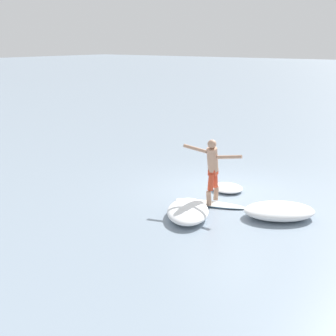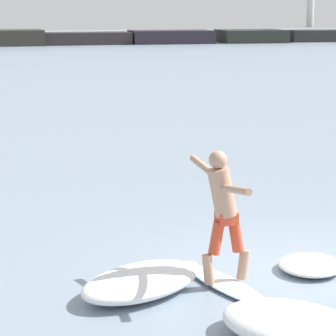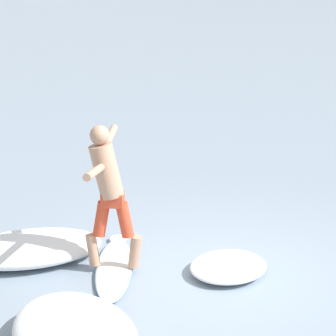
{
  "view_description": "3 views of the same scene",
  "coord_description": "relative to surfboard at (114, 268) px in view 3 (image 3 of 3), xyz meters",
  "views": [
    {
      "loc": [
        -11.67,
        -6.36,
        4.31
      ],
      "look_at": [
        -1.83,
        0.77,
        0.98
      ],
      "focal_mm": 50.0,
      "sensor_mm": 36.0,
      "label": 1
    },
    {
      "loc": [
        -4.56,
        -9.75,
        3.67
      ],
      "look_at": [
        -1.66,
        1.32,
        1.29
      ],
      "focal_mm": 85.0,
      "sensor_mm": 36.0,
      "label": 2
    },
    {
      "loc": [
        1.55,
        -8.71,
        4.18
      ],
      "look_at": [
        -0.87,
        0.58,
        1.08
      ],
      "focal_mm": 85.0,
      "sensor_mm": 36.0,
      "label": 3
    }
  ],
  "objects": [
    {
      "name": "wave_foam_at_nose",
      "position": [
        0.2,
        -1.86,
        0.14
      ],
      "size": [
        2.03,
        2.14,
        0.36
      ],
      "color": "white",
      "rests_on": "ground"
    },
    {
      "name": "surfboard",
      "position": [
        0.0,
        0.0,
        0.0
      ],
      "size": [
        0.92,
        1.99,
        0.21
      ],
      "color": "white",
      "rests_on": "ground"
    },
    {
      "name": "ground_plane",
      "position": [
        1.32,
        0.3,
        -0.04
      ],
      "size": [
        200.0,
        200.0,
        0.0
      ],
      "primitive_type": "plane",
      "color": "#8091A2"
    },
    {
      "name": "wave_foam_at_tail",
      "position": [
        -1.12,
        0.01,
        0.13
      ],
      "size": [
        2.1,
        1.84,
        0.33
      ],
      "color": "white",
      "rests_on": "ground"
    },
    {
      "name": "wave_foam_beside",
      "position": [
        1.36,
        0.27,
        0.05
      ],
      "size": [
        1.22,
        1.28,
        0.18
      ],
      "color": "white",
      "rests_on": "ground"
    },
    {
      "name": "surfer",
      "position": [
        -0.05,
        -0.04,
        1.07
      ],
      "size": [
        0.7,
        1.64,
        1.76
      ],
      "color": "tan",
      "rests_on": "surfboard"
    }
  ]
}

